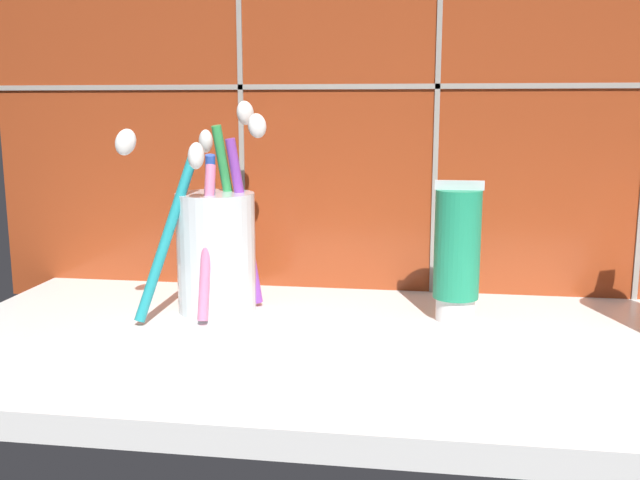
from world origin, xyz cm
name	(u,v)px	position (x,y,z in cm)	size (l,w,h in cm)	color
sink_counter	(408,354)	(0.00, 0.00, 1.00)	(77.49, 33.38, 2.00)	white
tile_wall_backsplash	(419,11)	(0.01, 16.93, 29.32)	(87.49, 1.72, 58.62)	#933819
toothbrush_cup	(216,246)	(-17.55, 6.65, 8.03)	(11.49, 12.60, 19.03)	silver
toothpaste_tube	(457,253)	(3.87, 6.67, 8.00)	(4.14, 3.94, 12.23)	white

